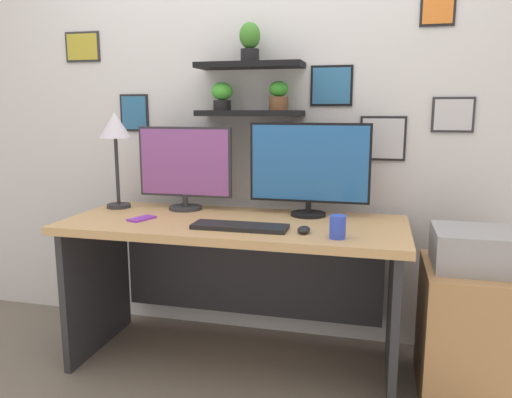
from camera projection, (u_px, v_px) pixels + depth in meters
The scene contains 12 objects.
ground_plane at pixel (235, 362), 2.57m from camera, with size 8.00×8.00×0.00m, color #70665B.
back_wall_assembly at pixel (256, 98), 2.74m from camera, with size 4.40×0.24×2.70m.
desk at pixel (237, 258), 2.52m from camera, with size 1.67×0.68×0.75m.
monitor_left at pixel (185, 166), 2.68m from camera, with size 0.52×0.18×0.45m.
monitor_right at pixel (309, 167), 2.51m from camera, with size 0.61×0.18×0.47m.
keyboard at pixel (240, 227), 2.27m from camera, with size 0.44×0.14×0.02m, color black.
computer_mouse at pixel (304, 230), 2.19m from camera, with size 0.06×0.09×0.03m, color black.
desk_lamp at pixel (115, 133), 2.68m from camera, with size 0.17×0.17×0.52m.
cell_phone at pixel (142, 219), 2.46m from camera, with size 0.07×0.14×0.01m, color purple.
pen_cup at pixel (338, 227), 2.10m from camera, with size 0.07×0.07×0.10m, color blue.
drawer_cabinet at pixel (471, 332), 2.24m from camera, with size 0.44×0.50×0.60m, color tan.
printer at pixel (478, 249), 2.17m from camera, with size 0.38×0.34×0.17m, color #9E9EA3.
Camera 1 is at (0.68, -2.27, 1.29)m, focal length 34.78 mm.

